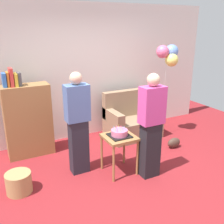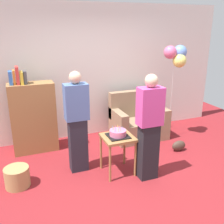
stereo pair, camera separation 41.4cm
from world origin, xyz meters
TOP-DOWN VIEW (x-y plane):
  - ground_plane at (0.00, 0.00)m, footprint 8.00×8.00m
  - wall_back at (0.00, 2.05)m, footprint 6.00×0.10m
  - couch at (0.88, 1.48)m, footprint 1.10×0.70m
  - bookshelf at (-1.21, 1.61)m, footprint 0.80×0.36m
  - side_table at (-0.06, 0.32)m, footprint 0.48×0.48m
  - birthday_cake at (-0.06, 0.32)m, footprint 0.32×0.32m
  - person_blowing_candles at (-0.62, 0.63)m, footprint 0.36×0.22m
  - person_holding_cake at (0.31, 0.02)m, footprint 0.36×0.22m
  - wicker_basket at (-1.59, 0.50)m, footprint 0.36×0.36m
  - handbag at (1.31, 0.60)m, footprint 0.28×0.14m
  - balloon_bunch at (1.51, 1.18)m, footprint 0.46×0.35m

SIDE VIEW (x-z plane):
  - ground_plane at x=0.00m, z-range 0.00..0.00m
  - handbag at x=1.31m, z-range 0.00..0.20m
  - wicker_basket at x=-1.59m, z-range 0.00..0.30m
  - couch at x=0.88m, z-range -0.14..0.82m
  - side_table at x=-0.06m, z-range 0.22..0.85m
  - bookshelf at x=-1.21m, z-range -0.13..1.48m
  - birthday_cake at x=-0.06m, z-range 0.59..0.76m
  - person_blowing_candles at x=-0.62m, z-range 0.02..1.65m
  - person_holding_cake at x=0.31m, z-range 0.02..1.65m
  - wall_back at x=0.00m, z-range 0.00..2.70m
  - balloon_bunch at x=1.51m, z-range 0.77..2.68m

